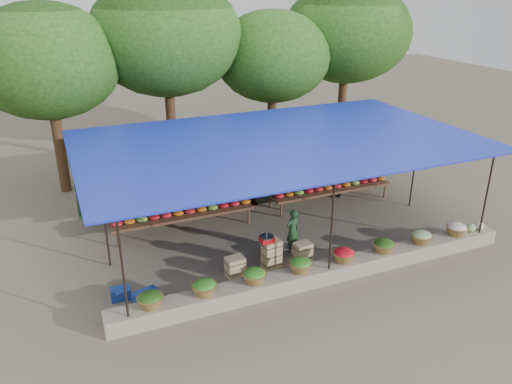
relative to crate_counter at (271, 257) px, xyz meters
name	(u,v)px	position (x,y,z in m)	size (l,w,h in m)	color
ground	(277,232)	(1.01, 1.72, -0.31)	(60.00, 60.00, 0.00)	#6A614E
stone_curb	(325,272)	(1.01, -1.03, -0.11)	(10.60, 0.55, 0.40)	slate
stall_canopy	(278,144)	(1.01, 1.79, 2.36)	(10.80, 6.60, 2.82)	black
produce_baskets	(323,260)	(0.91, -1.03, 0.25)	(8.98, 0.58, 0.34)	brown
netting_backdrop	(238,159)	(1.01, 4.87, 0.94)	(10.60, 0.06, 2.50)	#1C3F16
tree_row	(221,44)	(1.52, 7.80, 4.39)	(16.51, 5.50, 7.12)	#321B12
fruit_table_left	(182,209)	(-1.48, 3.07, 0.30)	(4.21, 0.95, 0.93)	#4C321E
fruit_table_right	(329,185)	(3.52, 3.07, 0.30)	(4.21, 0.95, 0.93)	#4C321E
crate_counter	(271,257)	(0.00, 0.00, 0.00)	(2.38, 0.38, 0.77)	tan
weighing_scale	(267,239)	(-0.11, 0.00, 0.55)	(0.35, 0.35, 0.37)	red
vendor_seated	(293,231)	(0.89, 0.53, 0.31)	(0.45, 0.30, 1.24)	#1A3B1E
customer_left	(134,199)	(-2.70, 4.02, 0.45)	(0.74, 0.58, 1.52)	slate
customer_mid	(253,180)	(1.08, 3.75, 0.59)	(1.16, 0.67, 1.80)	slate
customer_right	(336,174)	(4.00, 3.41, 0.49)	(0.94, 0.39, 1.60)	slate
blue_crate_front	(147,299)	(-3.25, -0.38, -0.14)	(0.56, 0.41, 0.34)	navy
blue_crate_back	(121,294)	(-3.77, 0.12, -0.18)	(0.44, 0.32, 0.27)	navy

